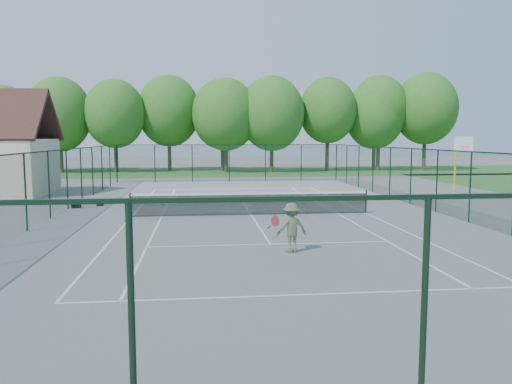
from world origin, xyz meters
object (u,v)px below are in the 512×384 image
at_px(tennis_player, 291,228).
at_px(tennis_net, 251,203).
at_px(basketball_goal, 460,154).
at_px(sports_bag_a, 76,205).

bearing_deg(tennis_player, tennis_net, 93.72).
bearing_deg(basketball_goal, tennis_net, -155.88).
height_order(basketball_goal, tennis_player, basketball_goal).
height_order(tennis_net, basketball_goal, basketball_goal).
height_order(sports_bag_a, tennis_player, tennis_player).
distance_m(tennis_net, sports_bag_a, 9.29).
distance_m(tennis_net, tennis_player, 7.65).
relative_size(tennis_net, basketball_goal, 3.04).
bearing_deg(tennis_net, basketball_goal, 24.12).
bearing_deg(tennis_player, basketball_goal, 46.63).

